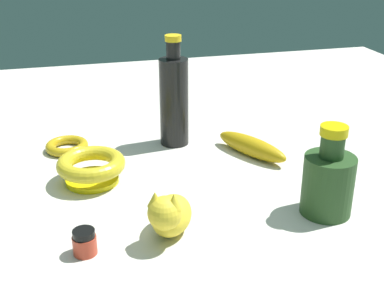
# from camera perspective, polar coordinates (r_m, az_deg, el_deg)

# --- Properties ---
(ground) EXTENTS (2.00, 2.00, 0.00)m
(ground) POSITION_cam_1_polar(r_m,az_deg,el_deg) (1.03, 0.00, -4.60)
(ground) COLOR silver
(bottle_short) EXTENTS (0.09, 0.09, 0.17)m
(bottle_short) POSITION_cam_1_polar(r_m,az_deg,el_deg) (0.94, 14.83, -3.93)
(bottle_short) COLOR #26461F
(bottle_short) RESTS_ON ground
(bowl) EXTENTS (0.14, 0.14, 0.05)m
(bowl) POSITION_cam_1_polar(r_m,az_deg,el_deg) (1.04, -11.08, -2.47)
(bowl) COLOR yellow
(bowl) RESTS_ON ground
(banana) EXTENTS (0.13, 0.19, 0.04)m
(banana) POSITION_cam_1_polar(r_m,az_deg,el_deg) (1.15, 6.60, -0.27)
(banana) COLOR #BF9611
(banana) RESTS_ON ground
(cat_figurine) EXTENTS (0.10, 0.13, 0.10)m
(cat_figurine) POSITION_cam_1_polar(r_m,az_deg,el_deg) (0.85, -2.50, -7.71)
(cat_figurine) COLOR yellow
(cat_figurine) RESTS_ON ground
(bangle) EXTENTS (0.10, 0.10, 0.02)m
(bangle) POSITION_cam_1_polar(r_m,az_deg,el_deg) (1.21, -13.67, -0.22)
(bangle) COLOR gold
(bangle) RESTS_ON ground
(nail_polish_jar) EXTENTS (0.04, 0.04, 0.04)m
(nail_polish_jar) POSITION_cam_1_polar(r_m,az_deg,el_deg) (0.84, -11.81, -10.56)
(nail_polish_jar) COLOR #BB3A25
(nail_polish_jar) RESTS_ON ground
(bottle_tall) EXTENTS (0.07, 0.07, 0.26)m
(bottle_tall) POSITION_cam_1_polar(r_m,az_deg,el_deg) (1.18, -2.01, 4.99)
(bottle_tall) COLOR black
(bottle_tall) RESTS_ON ground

